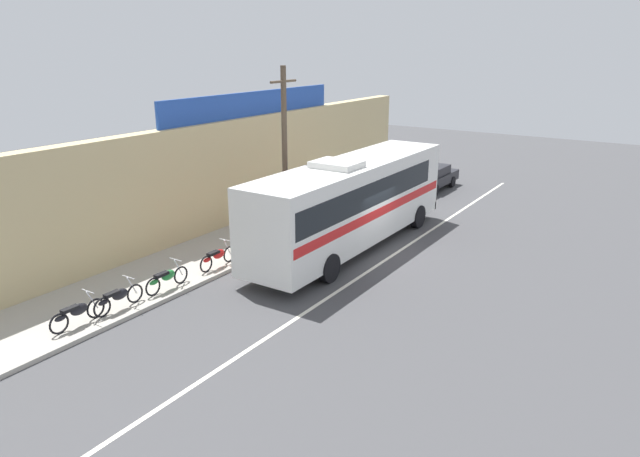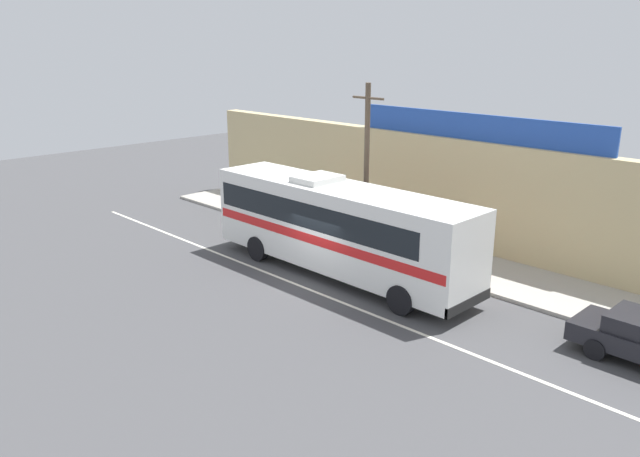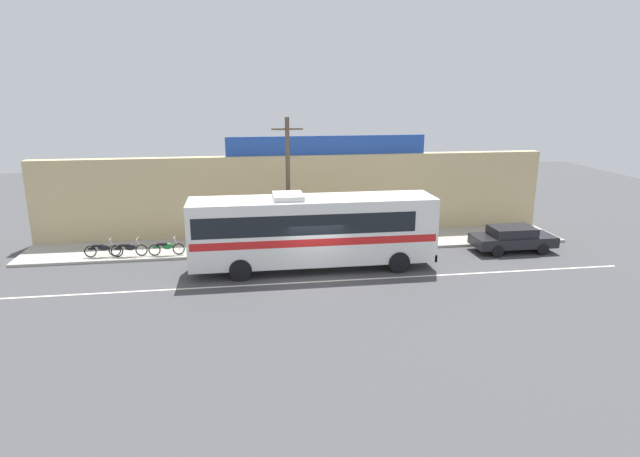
{
  "view_description": "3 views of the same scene",
  "coord_description": "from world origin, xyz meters",
  "views": [
    {
      "loc": [
        -19.43,
        -10.1,
        7.97
      ],
      "look_at": [
        -2.27,
        1.1,
        1.42
      ],
      "focal_mm": 32.41,
      "sensor_mm": 36.0,
      "label": 1
    },
    {
      "loc": [
        15.79,
        -15.5,
        8.8
      ],
      "look_at": [
        -1.78,
        1.82,
        1.35
      ],
      "focal_mm": 35.02,
      "sensor_mm": 36.0,
      "label": 2
    },
    {
      "loc": [
        -3.33,
        -23.53,
        8.7
      ],
      "look_at": [
        0.37,
        1.14,
        2.01
      ],
      "focal_mm": 29.87,
      "sensor_mm": 36.0,
      "label": 3
    }
  ],
  "objects": [
    {
      "name": "storefront_facade",
      "position": [
        0.0,
        7.35,
        2.4
      ],
      "size": [
        30.0,
        0.7,
        4.8
      ],
      "primitive_type": "cube",
      "color": "tan",
      "rests_on": "ground_plane"
    },
    {
      "name": "sidewalk_slab",
      "position": [
        0.0,
        5.2,
        0.07
      ],
      "size": [
        30.0,
        3.6,
        0.14
      ],
      "primitive_type": "cube",
      "color": "#A8A399",
      "rests_on": "ground_plane"
    },
    {
      "name": "parked_car",
      "position": [
        11.11,
        2.29,
        0.74
      ],
      "size": [
        4.4,
        1.89,
        1.37
      ],
      "color": "black",
      "rests_on": "ground_plane"
    },
    {
      "name": "motorcycle_green",
      "position": [
        -7.35,
        3.89,
        0.57
      ],
      "size": [
        1.85,
        0.56,
        0.94
      ],
      "color": "black",
      "rests_on": "sidewalk_slab"
    },
    {
      "name": "intercity_bus",
      "position": [
        -0.07,
        1.07,
        2.07
      ],
      "size": [
        11.8,
        2.65,
        3.78
      ],
      "color": "white",
      "rests_on": "ground_plane"
    },
    {
      "name": "utility_pole",
      "position": [
        -0.93,
        3.67,
        3.8
      ],
      "size": [
        1.6,
        0.22,
        7.06
      ],
      "color": "brown",
      "rests_on": "sidewalk_slab"
    },
    {
      "name": "motorcycle_orange",
      "position": [
        -4.9,
        3.88,
        0.57
      ],
      "size": [
        1.85,
        0.56,
        0.94
      ],
      "color": "black",
      "rests_on": "sidewalk_slab"
    },
    {
      "name": "pedestrian_far_left",
      "position": [
        2.48,
        5.06,
        1.13
      ],
      "size": [
        0.3,
        0.48,
        1.7
      ],
      "color": "brown",
      "rests_on": "sidewalk_slab"
    },
    {
      "name": "motorcycle_black",
      "position": [
        -10.59,
        4.09,
        0.57
      ],
      "size": [
        1.83,
        0.56,
        0.94
      ],
      "color": "black",
      "rests_on": "sidewalk_slab"
    },
    {
      "name": "pedestrian_far_right",
      "position": [
        0.19,
        5.65,
        1.15
      ],
      "size": [
        0.3,
        0.48,
        1.73
      ],
      "color": "black",
      "rests_on": "sidewalk_slab"
    },
    {
      "name": "road_center_stripe",
      "position": [
        0.0,
        -0.8,
        0.0
      ],
      "size": [
        30.0,
        0.14,
        0.01
      ],
      "primitive_type": "cube",
      "color": "silver",
      "rests_on": "ground_plane"
    },
    {
      "name": "ground_plane",
      "position": [
        0.0,
        0.0,
        0.0
      ],
      "size": [
        70.0,
        70.0,
        0.0
      ],
      "primitive_type": "plane",
      "color": "#444447"
    },
    {
      "name": "storefront_billboard",
      "position": [
        1.73,
        7.35,
        5.35
      ],
      "size": [
        11.77,
        0.12,
        1.1
      ],
      "primitive_type": "cube",
      "color": "#234CAD",
      "rests_on": "storefront_facade"
    },
    {
      "name": "motorcycle_blue",
      "position": [
        -9.24,
        3.97,
        0.57
      ],
      "size": [
        1.84,
        0.56,
        0.94
      ],
      "color": "black",
      "rests_on": "sidewalk_slab"
    }
  ]
}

